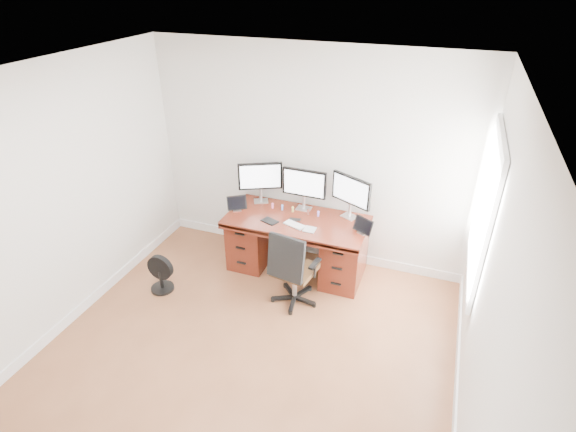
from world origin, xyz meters
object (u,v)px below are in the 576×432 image
(keyboard, at_px, (294,225))
(monitor_center, at_px, (304,185))
(desk, at_px, (297,242))
(floor_fan, at_px, (160,274))
(office_chair, at_px, (293,280))

(keyboard, bearing_deg, monitor_center, 112.20)
(desk, height_order, keyboard, keyboard)
(desk, relative_size, keyboard, 6.66)
(floor_fan, distance_m, monitor_center, 2.02)
(floor_fan, height_order, monitor_center, monitor_center)
(floor_fan, distance_m, keyboard, 1.69)
(monitor_center, xyz_separation_m, keyboard, (0.03, -0.42, -0.33))
(desk, height_order, office_chair, office_chair)
(office_chair, height_order, keyboard, office_chair)
(office_chair, xyz_separation_m, keyboard, (-0.14, 0.46, 0.44))
(floor_fan, xyz_separation_m, keyboard, (1.40, 0.78, 0.53))
(desk, xyz_separation_m, floor_fan, (-1.38, -0.96, -0.18))
(office_chair, relative_size, monitor_center, 1.74)
(office_chair, height_order, floor_fan, office_chair)
(floor_fan, bearing_deg, keyboard, 29.28)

